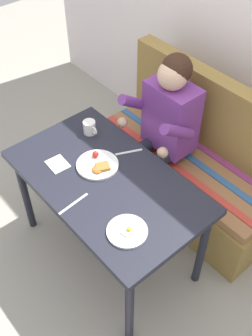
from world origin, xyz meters
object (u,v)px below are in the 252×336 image
Objects in this scene: plate_breakfast at (98,165)px; fork at (129,152)px; person at (163,123)px; knife at (74,204)px; plate_eggs at (127,231)px; napkin at (58,164)px; table at (107,188)px; couch at (190,166)px; coffee_mug at (90,127)px.

fork is at bearing 82.06° from plate_breakfast.
person reaches higher than knife.
plate_eggs is 1.62× the size of napkin.
table is 6.00× the size of knife.
fork is at bearing 138.23° from plate_eggs.
fork is at bearing 108.80° from table.
couch is 0.47m from person.
napkin is 0.43m from fork.
napkin is 0.77× the size of fork.
couch reaches higher than plate_eggs.
person is 0.86m from knife.
couch reaches higher than plate_breakfast.
napkin is at bearing -91.78° from fork.
table is at bearing -24.59° from coffee_mug.
plate_eggs is (0.47, -0.18, -0.00)m from plate_breakfast.
fork is (-0.08, -0.52, 0.40)m from couch.
coffee_mug is 0.60m from knife.
fork is (0.20, 0.39, -0.00)m from napkin.
knife is at bearing -62.76° from plate_breakfast.
plate_eggs reaches higher than napkin.
table is at bearing 92.00° from knife.
plate_eggs is 1.25× the size of fork.
coffee_mug is at bearing 129.37° from knife.
knife is at bearing -45.83° from coffee_mug.
plate_breakfast reaches higher than table.
fork is 0.51m from knife.
plate_breakfast is at bearing 166.40° from table.
plate_breakfast is 0.22m from fork.
couch is 7.20× the size of knife.
table is at bearing -90.00° from couch.
couch is 10.96× the size of napkin.
table is 0.99× the size of person.
plate_eggs reaches higher than fork.
person is 4.83× the size of plate_breakfast.
couch is (0.00, 0.76, -0.32)m from table.
table is 0.15m from plate_breakfast.
knife is (0.03, -1.02, 0.40)m from couch.
plate_breakfast is 0.31m from knife.
person is at bearing 123.84° from plate_eggs.
fork is at bearing 63.24° from napkin.
napkin reaches higher than knife.
napkin is at bearing -107.05° from couch.
knife is at bearing -52.16° from fork.
fork and knife have the same top height.
plate_eggs is at bearing -22.79° from table.
plate_breakfast is 1.18× the size of plate_eggs.
person is 0.56m from plate_breakfast.
person is at bearing 103.15° from table.
person is 6.06× the size of knife.
person is 9.23× the size of napkin.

